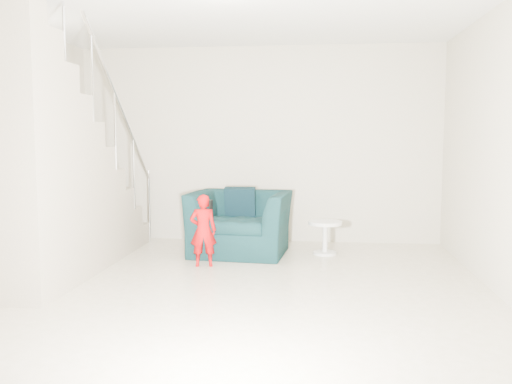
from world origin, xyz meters
The scene contains 10 objects.
floor centered at (0.00, 0.00, 0.00)m, with size 5.50×5.50×0.00m, color tan.
back_wall centered at (0.00, 2.75, 1.35)m, with size 5.00×5.00×0.00m, color #C1B69D.
front_wall centered at (0.00, -2.75, 1.35)m, with size 5.00×5.00×0.00m, color #C1B69D.
armchair centered at (-0.13, 1.89, 0.39)m, with size 1.19×1.04×0.78m, color black.
toddler centered at (-0.45, 1.16, 0.41)m, with size 0.30×0.20×0.82m, color #A2050A.
side_table centered at (0.93, 1.95, 0.28)m, with size 0.42×0.42×0.42m.
staircase centered at (-2.00, 0.55, 0.95)m, with size 1.02×3.03×3.62m.
cushion centered at (-0.16, 2.10, 0.63)m, with size 0.39×0.11×0.37m, color black.
throw centered at (-0.68, 1.80, 0.49)m, with size 0.05×0.46×0.52m, color black.
phone centered at (-0.34, 1.11, 0.71)m, with size 0.02×0.05×0.10m, color black.
Camera 1 is at (0.84, -4.76, 1.47)m, focal length 38.00 mm.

